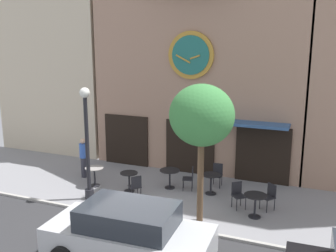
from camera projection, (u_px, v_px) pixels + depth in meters
ground_plane at (140, 224)px, 12.12m from camera, size 24.13×10.22×0.13m
clock_building at (200, 57)px, 16.76m from camera, size 9.22×3.71×9.54m
street_lamp at (87, 144)px, 13.53m from camera, size 0.36×0.36×4.06m
street_tree at (202, 116)px, 11.54m from camera, size 2.00×1.80×4.38m
cafe_table_near_curb at (94, 173)px, 15.08m from camera, size 0.72×0.72×0.76m
cafe_table_leftmost at (129, 178)px, 14.55m from camera, size 0.68×0.68×0.75m
cafe_table_center at (170, 175)px, 14.86m from camera, size 0.78×0.78×0.74m
cafe_table_center_left at (211, 180)px, 14.30m from camera, size 0.70×0.70×0.77m
cafe_table_rightmost at (255, 201)px, 12.41m from camera, size 0.75×0.75×0.77m
cafe_chair_left_end at (190, 177)px, 14.68m from camera, size 0.50×0.50×0.90m
cafe_chair_mid_row at (269, 195)px, 12.99m from camera, size 0.56×0.56×0.90m
cafe_chair_curbside at (135, 185)px, 13.83m from camera, size 0.57×0.57×0.90m
cafe_chair_corner at (238, 193)px, 13.13m from camera, size 0.56×0.56×0.90m
cafe_chair_facing_wall at (217, 173)px, 15.10m from camera, size 0.41×0.41×0.90m
pedestrian_blue at (84, 157)px, 16.00m from camera, size 0.42×0.42×1.67m
parked_car_silver at (129, 234)px, 9.90m from camera, size 4.38×2.19×1.55m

